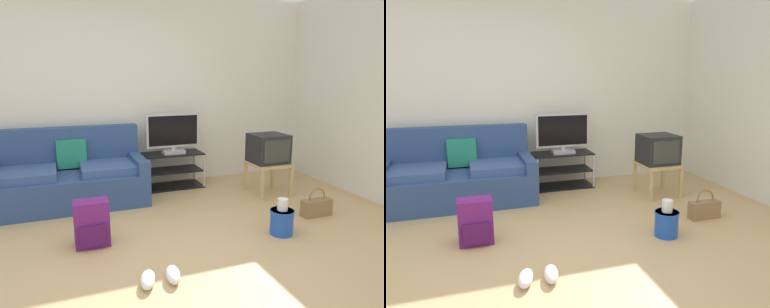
# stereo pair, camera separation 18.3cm
# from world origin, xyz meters

# --- Properties ---
(ground_plane) EXTENTS (9.00, 9.80, 0.02)m
(ground_plane) POSITION_xyz_m (0.00, 0.00, -0.01)
(ground_plane) COLOR tan
(wall_back) EXTENTS (9.00, 0.10, 2.70)m
(wall_back) POSITION_xyz_m (0.00, 2.45, 1.35)
(wall_back) COLOR silver
(wall_back) RESTS_ON ground_plane
(wall_right) EXTENTS (0.10, 3.60, 2.70)m
(wall_right) POSITION_xyz_m (3.05, 0.84, 1.35)
(wall_right) COLOR silver
(wall_right) RESTS_ON ground_plane
(couch) EXTENTS (1.84, 0.91, 0.92)m
(couch) POSITION_xyz_m (-0.61, 1.92, 0.32)
(couch) COLOR navy
(couch) RESTS_ON ground_plane
(tv_stand) EXTENTS (0.84, 0.42, 0.50)m
(tv_stand) POSITION_xyz_m (0.80, 2.09, 0.25)
(tv_stand) COLOR black
(tv_stand) RESTS_ON ground_plane
(flat_tv) EXTENTS (0.76, 0.22, 0.56)m
(flat_tv) POSITION_xyz_m (0.80, 2.07, 0.77)
(flat_tv) COLOR #B2B2B7
(flat_tv) RESTS_ON tv_stand
(side_table) EXTENTS (0.50, 0.50, 0.43)m
(side_table) POSITION_xyz_m (1.91, 1.36, 0.36)
(side_table) COLOR tan
(side_table) RESTS_ON ground_plane
(crt_tv) EXTENTS (0.46, 0.43, 0.38)m
(crt_tv) POSITION_xyz_m (1.91, 1.38, 0.62)
(crt_tv) COLOR #232326
(crt_tv) RESTS_ON side_table
(backpack) EXTENTS (0.32, 0.27, 0.44)m
(backpack) POSITION_xyz_m (-0.47, 0.60, 0.21)
(backpack) COLOR #661E70
(backpack) RESTS_ON ground_plane
(handbag) EXTENTS (0.36, 0.12, 0.33)m
(handbag) POSITION_xyz_m (1.99, 0.46, 0.11)
(handbag) COLOR olive
(handbag) RESTS_ON ground_plane
(cleaning_bucket) EXTENTS (0.24, 0.24, 0.37)m
(cleaning_bucket) POSITION_xyz_m (1.34, 0.19, 0.15)
(cleaning_bucket) COLOR blue
(cleaning_bucket) RESTS_ON ground_plane
(sneakers_pair) EXTENTS (0.37, 0.27, 0.09)m
(sneakers_pair) POSITION_xyz_m (-0.04, -0.23, 0.04)
(sneakers_pair) COLOR white
(sneakers_pair) RESTS_ON ground_plane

